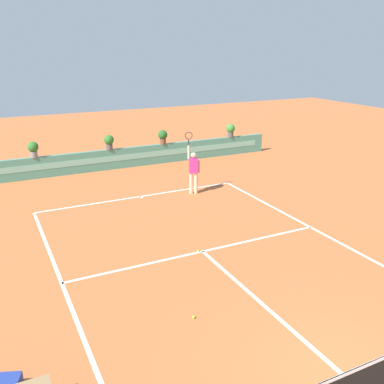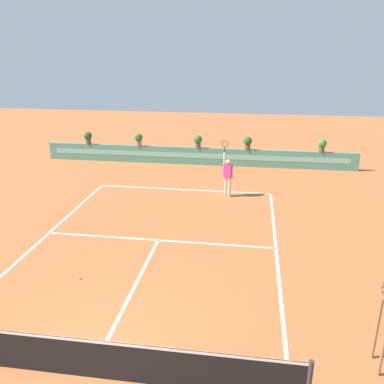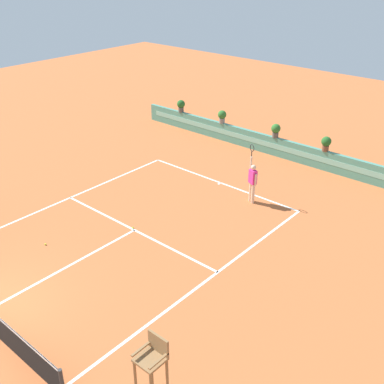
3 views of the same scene
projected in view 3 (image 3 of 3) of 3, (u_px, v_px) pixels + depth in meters
ground_plane at (127, 234)px, 17.98m from camera, size 60.00×60.00×0.00m
court_lines at (140, 227)px, 18.46m from camera, size 8.32×11.94×0.01m
back_wall_barrier at (273, 146)px, 24.74m from camera, size 18.00×0.21×1.00m
umpire_chair at (153, 367)px, 10.57m from camera, size 0.60×0.60×2.14m
tennis_player at (253, 180)px, 19.83m from camera, size 0.58×0.35×2.58m
tennis_ball_near_baseline at (45, 244)px, 17.31m from camera, size 0.07×0.07×0.07m
tennis_ball_mid_court at (133, 228)px, 18.34m from camera, size 0.07×0.07×0.07m
potted_plant_left at (222, 116)px, 26.31m from camera, size 0.48×0.48×0.72m
potted_plant_right at (326, 143)px, 22.64m from camera, size 0.48×0.48×0.72m
potted_plant_far_left at (181, 105)px, 28.11m from camera, size 0.48×0.48×0.72m
potted_plant_centre at (276, 130)px, 24.28m from camera, size 0.48×0.48×0.72m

